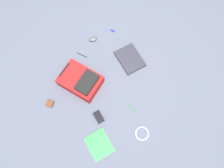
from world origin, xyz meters
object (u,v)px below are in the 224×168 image
backpack (81,81)px  computer_mouse (93,39)px  power_brick (99,117)px  pen_black (82,55)px  earbud_pouch (50,103)px  usb_stick (113,31)px  cable_coil (142,133)px  laptop (130,59)px  book_red (99,145)px  pen_blue (131,107)px

backpack → computer_mouse: size_ratio=4.84×
computer_mouse → power_brick: (-0.62, -0.69, -0.00)m
backpack → power_brick: (-0.15, -0.40, -0.06)m
pen_black → earbud_pouch: size_ratio=1.81×
pen_black → usb_stick: size_ratio=2.44×
cable_coil → earbud_pouch: bearing=114.7°
computer_mouse → earbud_pouch: computer_mouse is taller
laptop → computer_mouse: 0.50m
book_red → cable_coil: book_red is taller
power_brick → usb_stick: 1.05m
book_red → laptop: bearing=23.2°
pen_blue → usb_stick: same height
power_brick → computer_mouse: bearing=47.9°
backpack → pen_black: bearing=45.3°
backpack → earbud_pouch: backpack is taller
pen_black → power_brick: bearing=-121.1°
laptop → pen_blue: (-0.41, -0.37, -0.01)m
book_red → power_brick: power_brick is taller
computer_mouse → pen_blue: (-0.31, -0.86, -0.02)m
cable_coil → earbud_pouch: 1.01m
laptop → usb_stick: laptop is taller
book_red → pen_blue: 0.50m
backpack → usb_stick: 0.75m
book_red → usb_stick: book_red is taller
earbud_pouch → usb_stick: (1.11, 0.12, -0.01)m
computer_mouse → usb_stick: bearing=-79.4°
cable_coil → power_brick: 0.47m
backpack → computer_mouse: 0.56m
cable_coil → power_brick: (-0.18, 0.44, 0.01)m
pen_black → pen_blue: size_ratio=0.91×
cable_coil → power_brick: bearing=112.0°
computer_mouse → pen_blue: computer_mouse is taller
pen_black → usb_stick: 0.48m
computer_mouse → usb_stick: (0.25, -0.09, -0.02)m
backpack → pen_blue: size_ratio=3.29×
computer_mouse → usb_stick: computer_mouse is taller
laptop → book_red: bearing=-156.8°
computer_mouse → earbud_pouch: bearing=133.4°
laptop → pen_blue: size_ratio=2.67×
book_red → pen_blue: book_red is taller
pen_black → pen_blue: bearing=-95.7°
usb_stick → earbud_pouch: bearing=-173.9°
laptop → pen_black: bearing=126.9°
laptop → pen_blue: 0.56m
power_brick → earbud_pouch: 0.54m
backpack → usb_stick: (0.72, 0.20, -0.07)m
pen_black → earbud_pouch: earbud_pouch is taller
laptop → power_brick: bearing=-164.4°
laptop → book_red: laptop is taller
backpack → power_brick: bearing=-110.1°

